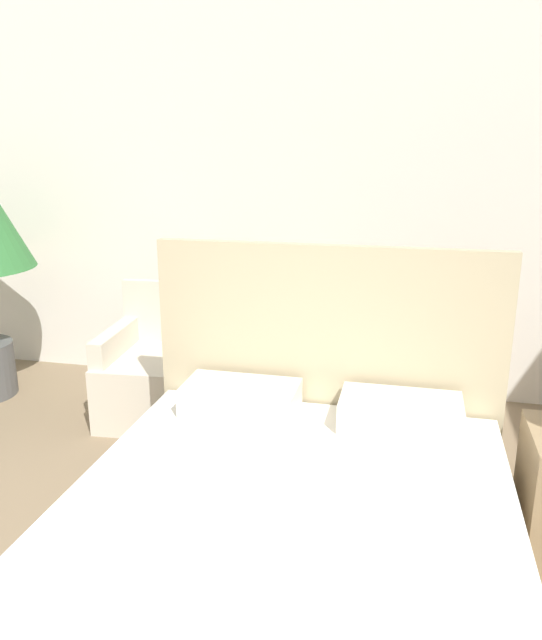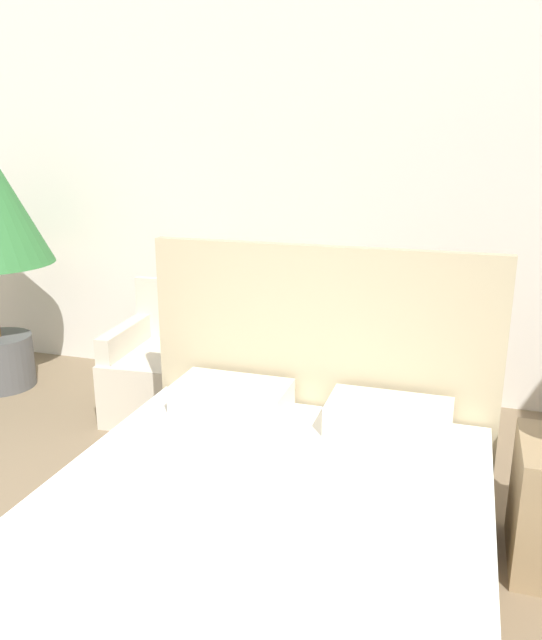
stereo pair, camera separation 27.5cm
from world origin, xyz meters
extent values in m
cube|color=silver|center=(0.00, 3.82, 1.45)|extent=(10.00, 0.06, 2.90)
cube|color=#8C7A5B|center=(0.31, 1.24, 0.13)|extent=(1.70, 2.19, 0.27)
cube|color=white|center=(0.31, 1.24, 0.39)|extent=(1.67, 2.15, 0.23)
cube|color=tan|center=(0.31, 2.37, 0.65)|extent=(1.74, 0.06, 1.30)
cube|color=silver|center=(-0.07, 2.14, 0.57)|extent=(0.56, 0.31, 0.14)
cube|color=silver|center=(0.69, 2.14, 0.57)|extent=(0.56, 0.31, 0.14)
cube|color=beige|center=(-0.90, 3.01, 0.21)|extent=(0.71, 0.77, 0.42)
cube|color=beige|center=(-0.92, 3.34, 0.64)|extent=(0.65, 0.11, 0.43)
cube|color=beige|center=(-1.17, 2.99, 0.51)|extent=(0.15, 0.65, 0.17)
cube|color=beige|center=(-0.62, 3.03, 0.51)|extent=(0.15, 0.65, 0.17)
cube|color=beige|center=(0.07, 3.01, 0.21)|extent=(0.68, 0.75, 0.42)
cube|color=beige|center=(0.08, 3.34, 0.64)|extent=(0.65, 0.09, 0.43)
cube|color=beige|center=(-0.21, 3.02, 0.51)|extent=(0.13, 0.65, 0.17)
cube|color=beige|center=(0.34, 3.00, 0.51)|extent=(0.13, 0.65, 0.17)
cylinder|color=#4C4C4C|center=(-2.29, 3.06, 0.20)|extent=(0.48, 0.48, 0.39)
cylinder|color=gold|center=(-0.42, 3.03, 0.22)|extent=(0.37, 0.37, 0.44)
camera|label=1|loc=(0.71, -0.57, 1.78)|focal=35.00mm
camera|label=2|loc=(0.97, -0.50, 1.78)|focal=35.00mm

